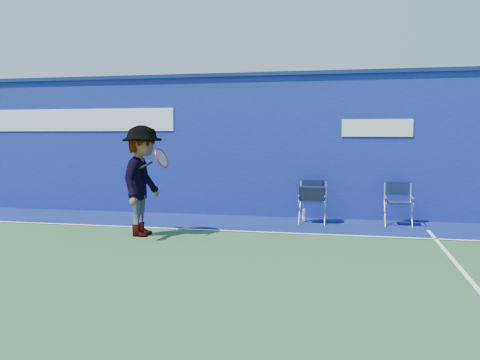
% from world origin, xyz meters
% --- Properties ---
extents(ground, '(80.00, 80.00, 0.00)m').
position_xyz_m(ground, '(0.00, 0.00, 0.00)').
color(ground, '#2B522E').
rests_on(ground, ground).
extents(stadium_wall, '(24.00, 0.50, 3.08)m').
position_xyz_m(stadium_wall, '(-0.00, 5.20, 1.55)').
color(stadium_wall, navy).
rests_on(stadium_wall, ground).
extents(out_of_bounds_strip, '(24.00, 1.80, 0.01)m').
position_xyz_m(out_of_bounds_strip, '(0.00, 4.10, 0.00)').
color(out_of_bounds_strip, '#0D1B55').
rests_on(out_of_bounds_strip, ground).
extents(court_lines, '(24.00, 12.00, 0.01)m').
position_xyz_m(court_lines, '(0.00, 0.60, 0.01)').
color(court_lines, white).
rests_on(court_lines, out_of_bounds_strip).
extents(directors_chair_left, '(0.50, 0.47, 0.85)m').
position_xyz_m(directors_chair_left, '(2.36, 4.41, 0.36)').
color(directors_chair_left, silver).
rests_on(directors_chair_left, ground).
extents(directors_chair_right, '(0.50, 0.45, 0.83)m').
position_xyz_m(directors_chair_right, '(4.01, 4.49, 0.26)').
color(directors_chair_right, silver).
rests_on(directors_chair_right, ground).
extents(water_bottle, '(0.07, 0.07, 0.26)m').
position_xyz_m(water_bottle, '(2.18, 4.55, 0.13)').
color(water_bottle, white).
rests_on(water_bottle, ground).
extents(tennis_player, '(0.90, 1.27, 1.92)m').
position_xyz_m(tennis_player, '(-0.45, 2.53, 0.96)').
color(tennis_player, '#EA4738').
rests_on(tennis_player, ground).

